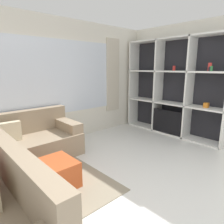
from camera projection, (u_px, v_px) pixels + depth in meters
ground_plane at (182, 201)px, 2.54m from camera, size 16.00×16.00×0.00m
wall_back at (60, 82)px, 4.41m from camera, size 6.16×0.11×2.70m
wall_right at (182, 80)px, 4.97m from camera, size 0.07×4.18×2.70m
area_rug at (32, 192)px, 2.72m from camera, size 2.04×1.76×0.01m
shelving_unit at (174, 89)px, 4.94m from camera, size 0.42×2.59×2.35m
couch_main at (21, 145)px, 3.57m from camera, size 2.04×0.89×0.86m
ottoman at (51, 176)px, 2.78m from camera, size 0.65×0.56×0.38m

